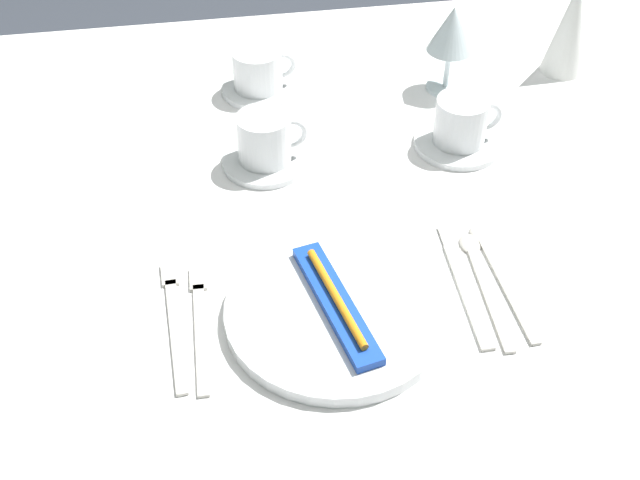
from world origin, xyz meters
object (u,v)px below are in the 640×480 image
at_px(dinner_plate, 336,312).
at_px(coffee_cup_left, 462,121).
at_px(spoon_dessert, 496,266).
at_px(coffee_cup_right, 265,138).
at_px(toothbrush_package, 336,302).
at_px(fork_inner, 174,318).
at_px(fork_outer, 200,321).
at_px(coffee_cup_far, 259,69).
at_px(spoon_soup, 481,275).
at_px(wine_glass_centre, 452,32).
at_px(napkin_folded, 571,25).
at_px(dinner_knife, 465,287).

relative_size(dinner_plate, coffee_cup_left, 2.61).
xyz_separation_m(dinner_plate, spoon_dessert, (0.22, 0.05, -0.01)).
bearing_deg(coffee_cup_right, toothbrush_package, -81.56).
height_order(toothbrush_package, fork_inner, toothbrush_package).
bearing_deg(fork_outer, spoon_dessert, 4.84).
distance_m(dinner_plate, toothbrush_package, 0.02).
distance_m(dinner_plate, spoon_dessert, 0.23).
bearing_deg(coffee_cup_far, spoon_soup, -64.37).
bearing_deg(coffee_cup_right, spoon_dessert, -45.25).
xyz_separation_m(dinner_plate, wine_glass_centre, (0.28, 0.49, 0.10)).
bearing_deg(toothbrush_package, coffee_cup_right, 98.44).
xyz_separation_m(fork_outer, fork_inner, (-0.03, 0.01, 0.00)).
bearing_deg(spoon_soup, dinner_plate, -169.19).
bearing_deg(napkin_folded, coffee_cup_left, -142.44).
bearing_deg(wine_glass_centre, spoon_soup, -100.08).
bearing_deg(coffee_cup_right, dinner_plate, -81.56).
xyz_separation_m(dinner_plate, coffee_cup_right, (-0.05, 0.33, 0.04)).
bearing_deg(dinner_knife, coffee_cup_right, 125.89).
bearing_deg(fork_outer, toothbrush_package, -5.95).
xyz_separation_m(spoon_soup, coffee_cup_left, (0.05, 0.28, 0.04)).
bearing_deg(spoon_soup, spoon_dessert, 26.62).
xyz_separation_m(dinner_plate, coffee_cup_far, (-0.04, 0.53, 0.03)).
bearing_deg(wine_glass_centre, napkin_folded, 6.38).
bearing_deg(spoon_dessert, napkin_folded, 59.09).
bearing_deg(spoon_dessert, wine_glass_centre, 82.80).
height_order(fork_outer, coffee_cup_left, coffee_cup_left).
bearing_deg(fork_outer, napkin_folded, 36.50).
xyz_separation_m(toothbrush_package, dinner_knife, (0.17, 0.02, -0.02)).
height_order(dinner_plate, dinner_knife, dinner_plate).
height_order(toothbrush_package, fork_outer, toothbrush_package).
distance_m(dinner_knife, spoon_soup, 0.03).
height_order(coffee_cup_left, coffee_cup_right, coffee_cup_right).
bearing_deg(fork_inner, coffee_cup_far, 72.19).
relative_size(dinner_plate, toothbrush_package, 1.30).
height_order(fork_outer, spoon_dessert, spoon_dessert).
bearing_deg(fork_outer, coffee_cup_far, 75.74).
relative_size(fork_inner, coffee_cup_right, 2.04).
height_order(fork_inner, spoon_soup, spoon_soup).
relative_size(coffee_cup_far, napkin_folded, 0.61).
bearing_deg(wine_glass_centre, toothbrush_package, -119.90).
xyz_separation_m(coffee_cup_right, wine_glass_centre, (0.33, 0.16, 0.06)).
distance_m(toothbrush_package, coffee_cup_far, 0.53).
bearing_deg(wine_glass_centre, dinner_knife, -102.96).
relative_size(dinner_knife, coffee_cup_right, 2.10).
bearing_deg(dinner_plate, wine_glass_centre, 60.10).
distance_m(fork_outer, wine_glass_centre, 0.66).
distance_m(toothbrush_package, dinner_knife, 0.18).
bearing_deg(wine_glass_centre, coffee_cup_left, -98.59).
xyz_separation_m(toothbrush_package, coffee_cup_left, (0.25, 0.32, 0.02)).
distance_m(coffee_cup_far, napkin_folded, 0.54).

